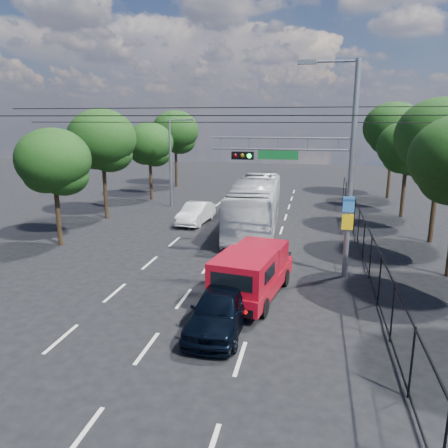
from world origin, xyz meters
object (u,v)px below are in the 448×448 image
(red_pickup, at_px, (252,272))
(white_van, at_px, (196,213))
(signal_mast, at_px, (323,162))
(navy_hatchback, at_px, (220,309))
(white_bus, at_px, (255,205))

(red_pickup, relative_size, white_van, 1.36)
(signal_mast, bearing_deg, red_pickup, -127.97)
(navy_hatchback, xyz_separation_m, white_van, (-5.00, 15.11, -0.04))
(signal_mast, relative_size, red_pickup, 1.63)
(signal_mast, bearing_deg, white_bus, 116.69)
(red_pickup, bearing_deg, navy_hatchback, -103.23)
(navy_hatchback, bearing_deg, white_bus, 94.55)
(white_bus, xyz_separation_m, white_van, (-4.24, 0.82, -0.92))
(white_bus, distance_m, white_van, 4.42)
(navy_hatchback, distance_m, white_van, 15.92)
(red_pickup, xyz_separation_m, white_bus, (-1.44, 11.36, 0.52))
(navy_hatchback, distance_m, white_bus, 14.34)
(red_pickup, relative_size, white_bus, 0.50)
(signal_mast, relative_size, navy_hatchback, 2.14)
(red_pickup, height_order, white_van, red_pickup)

